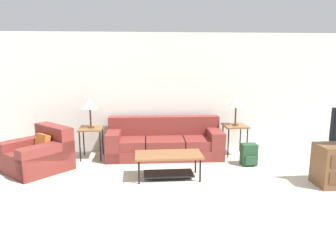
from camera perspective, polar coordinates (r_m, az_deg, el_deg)
name	(u,v)px	position (r m, az deg, el deg)	size (l,w,h in m)	color
ground_plane	(196,233)	(4.15, 4.93, -18.15)	(24.00, 24.00, 0.00)	beige
wall_back	(168,93)	(7.32, 0.07, 5.82)	(8.83, 0.06, 2.60)	silver
couch	(165,143)	(6.96, -0.60, -2.92)	(2.42, 0.96, 0.82)	maroon
armchair	(39,155)	(6.58, -21.51, -4.76)	(1.40, 1.40, 0.80)	maroon
coffee_table	(169,160)	(5.70, 0.11, -5.97)	(1.15, 0.58, 0.44)	brown
side_table_left	(91,131)	(6.96, -13.24, -0.86)	(0.48, 0.55, 0.65)	brown
side_table_right	(235,128)	(7.18, 11.59, -0.39)	(0.48, 0.55, 0.65)	brown
table_lamp_left	(90,104)	(6.86, -13.47, 3.77)	(0.32, 0.32, 0.62)	#472D1E
table_lamp_right	(236,102)	(7.09, 11.78, 4.10)	(0.32, 0.32, 0.62)	#472D1E
backpack	(249,155)	(6.61, 13.91, -4.88)	(0.29, 0.31, 0.42)	#23472D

